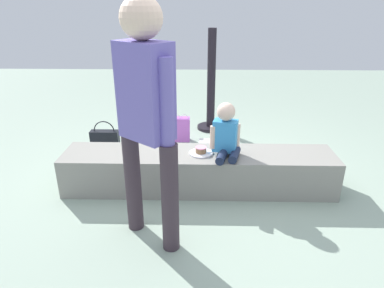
{
  "coord_description": "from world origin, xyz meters",
  "views": [
    {
      "loc": [
        0.01,
        -2.83,
        1.66
      ],
      "look_at": [
        -0.05,
        -0.38,
        0.61
      ],
      "focal_mm": 31.68,
      "sensor_mm": 36.0,
      "label": 1
    }
  ],
  "objects_px": {
    "water_bottle_far_side": "(142,133)",
    "child_seated": "(226,133)",
    "gift_bag": "(180,129)",
    "party_cup_red": "(234,157)",
    "handbag_black_leather": "(105,140)",
    "water_bottle_near_gift": "(214,156)",
    "cake_box_white": "(212,148)",
    "adult_standing": "(146,108)",
    "cake_plate": "(201,151)"
  },
  "relations": [
    {
      "from": "water_bottle_far_side",
      "to": "child_seated",
      "type": "bearing_deg",
      "value": -51.75
    },
    {
      "from": "child_seated",
      "to": "gift_bag",
      "type": "relative_size",
      "value": 1.37
    },
    {
      "from": "gift_bag",
      "to": "party_cup_red",
      "type": "xyz_separation_m",
      "value": [
        0.63,
        -0.59,
        -0.11
      ]
    },
    {
      "from": "child_seated",
      "to": "handbag_black_leather",
      "type": "bearing_deg",
      "value": 146.66
    },
    {
      "from": "water_bottle_near_gift",
      "to": "cake_box_white",
      "type": "distance_m",
      "value": 0.33
    },
    {
      "from": "adult_standing",
      "to": "party_cup_red",
      "type": "height_order",
      "value": "adult_standing"
    },
    {
      "from": "child_seated",
      "to": "party_cup_red",
      "type": "distance_m",
      "value": 0.82
    },
    {
      "from": "water_bottle_far_side",
      "to": "party_cup_red",
      "type": "xyz_separation_m",
      "value": [
        1.13,
        -0.62,
        -0.04
      ]
    },
    {
      "from": "party_cup_red",
      "to": "adult_standing",
      "type": "bearing_deg",
      "value": -119.03
    },
    {
      "from": "adult_standing",
      "to": "gift_bag",
      "type": "xyz_separation_m",
      "value": [
        0.1,
        1.91,
        -0.86
      ]
    },
    {
      "from": "party_cup_red",
      "to": "cake_box_white",
      "type": "xyz_separation_m",
      "value": [
        -0.24,
        0.25,
        0.01
      ]
    },
    {
      "from": "water_bottle_near_gift",
      "to": "water_bottle_far_side",
      "type": "distance_m",
      "value": 1.14
    },
    {
      "from": "cake_box_white",
      "to": "child_seated",
      "type": "bearing_deg",
      "value": -84.59
    },
    {
      "from": "adult_standing",
      "to": "water_bottle_far_side",
      "type": "relative_size",
      "value": 8.86
    },
    {
      "from": "party_cup_red",
      "to": "cake_box_white",
      "type": "distance_m",
      "value": 0.34
    },
    {
      "from": "water_bottle_near_gift",
      "to": "water_bottle_far_side",
      "type": "height_order",
      "value": "water_bottle_near_gift"
    },
    {
      "from": "gift_bag",
      "to": "handbag_black_leather",
      "type": "height_order",
      "value": "handbag_black_leather"
    },
    {
      "from": "cake_box_white",
      "to": "water_bottle_near_gift",
      "type": "bearing_deg",
      "value": -89.09
    },
    {
      "from": "adult_standing",
      "to": "water_bottle_near_gift",
      "type": "relative_size",
      "value": 8.09
    },
    {
      "from": "cake_plate",
      "to": "water_bottle_near_gift",
      "type": "bearing_deg",
      "value": 74.62
    },
    {
      "from": "water_bottle_far_side",
      "to": "gift_bag",
      "type": "bearing_deg",
      "value": -3.5
    },
    {
      "from": "party_cup_red",
      "to": "handbag_black_leather",
      "type": "height_order",
      "value": "handbag_black_leather"
    },
    {
      "from": "gift_bag",
      "to": "water_bottle_far_side",
      "type": "xyz_separation_m",
      "value": [
        -0.5,
        0.03,
        -0.07
      ]
    },
    {
      "from": "child_seated",
      "to": "water_bottle_near_gift",
      "type": "bearing_deg",
      "value": 98.1
    },
    {
      "from": "adult_standing",
      "to": "gift_bag",
      "type": "relative_size",
      "value": 4.78
    },
    {
      "from": "water_bottle_near_gift",
      "to": "handbag_black_leather",
      "type": "xyz_separation_m",
      "value": [
        -1.28,
        0.35,
        0.03
      ]
    },
    {
      "from": "water_bottle_far_side",
      "to": "party_cup_red",
      "type": "bearing_deg",
      "value": -28.92
    },
    {
      "from": "gift_bag",
      "to": "water_bottle_near_gift",
      "type": "distance_m",
      "value": 0.78
    },
    {
      "from": "gift_bag",
      "to": "water_bottle_near_gift",
      "type": "bearing_deg",
      "value": -59.14
    },
    {
      "from": "gift_bag",
      "to": "water_bottle_far_side",
      "type": "bearing_deg",
      "value": 176.5
    },
    {
      "from": "child_seated",
      "to": "cake_box_white",
      "type": "height_order",
      "value": "child_seated"
    },
    {
      "from": "cake_box_white",
      "to": "water_bottle_far_side",
      "type": "bearing_deg",
      "value": 157.34
    },
    {
      "from": "water_bottle_near_gift",
      "to": "water_bottle_far_side",
      "type": "relative_size",
      "value": 1.1
    },
    {
      "from": "cake_box_white",
      "to": "handbag_black_leather",
      "type": "xyz_separation_m",
      "value": [
        -1.27,
        0.03,
        0.08
      ]
    },
    {
      "from": "cake_plate",
      "to": "gift_bag",
      "type": "relative_size",
      "value": 0.64
    },
    {
      "from": "cake_box_white",
      "to": "handbag_black_leather",
      "type": "bearing_deg",
      "value": 178.86
    },
    {
      "from": "gift_bag",
      "to": "cake_box_white",
      "type": "distance_m",
      "value": 0.53
    },
    {
      "from": "cake_plate",
      "to": "water_bottle_far_side",
      "type": "xyz_separation_m",
      "value": [
        -0.76,
        1.22,
        -0.3
      ]
    },
    {
      "from": "child_seated",
      "to": "cake_box_white",
      "type": "relative_size",
      "value": 1.49
    },
    {
      "from": "handbag_black_leather",
      "to": "adult_standing",
      "type": "bearing_deg",
      "value": -64.1
    },
    {
      "from": "handbag_black_leather",
      "to": "water_bottle_far_side",
      "type": "bearing_deg",
      "value": 42.69
    },
    {
      "from": "water_bottle_near_gift",
      "to": "handbag_black_leather",
      "type": "distance_m",
      "value": 1.33
    },
    {
      "from": "adult_standing",
      "to": "cake_box_white",
      "type": "relative_size",
      "value": 5.19
    },
    {
      "from": "handbag_black_leather",
      "to": "party_cup_red",
      "type": "bearing_deg",
      "value": -10.38
    },
    {
      "from": "cake_plate",
      "to": "water_bottle_far_side",
      "type": "height_order",
      "value": "cake_plate"
    },
    {
      "from": "adult_standing",
      "to": "water_bottle_far_side",
      "type": "xyz_separation_m",
      "value": [
        -0.4,
        1.95,
        -0.93
      ]
    },
    {
      "from": "child_seated",
      "to": "party_cup_red",
      "type": "bearing_deg",
      "value": 75.98
    },
    {
      "from": "cake_box_white",
      "to": "handbag_black_leather",
      "type": "relative_size",
      "value": 0.89
    },
    {
      "from": "child_seated",
      "to": "water_bottle_far_side",
      "type": "distance_m",
      "value": 1.65
    },
    {
      "from": "handbag_black_leather",
      "to": "gift_bag",
      "type": "bearing_deg",
      "value": 19.9
    }
  ]
}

